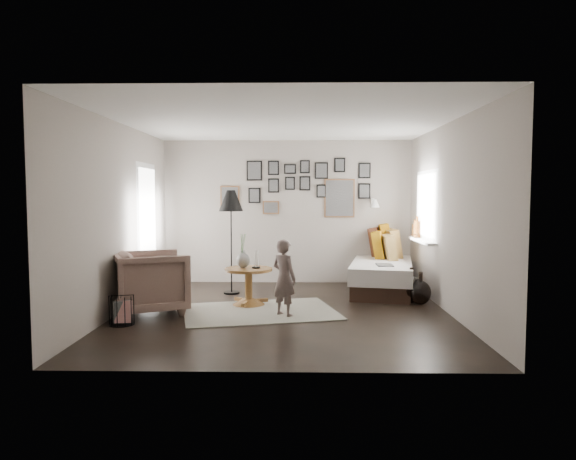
{
  "coord_description": "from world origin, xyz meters",
  "views": [
    {
      "loc": [
        0.2,
        -6.98,
        1.62
      ],
      "look_at": [
        0.05,
        0.5,
        1.1
      ],
      "focal_mm": 32.0,
      "sensor_mm": 36.0,
      "label": 1
    }
  ],
  "objects_px": {
    "vase": "(243,257)",
    "armchair": "(151,282)",
    "magazine_basket": "(122,310)",
    "child": "(284,278)",
    "daybed": "(381,269)",
    "demijohn_small": "(420,292)",
    "floor_lamp": "(231,205)",
    "pedestal_table": "(249,288)",
    "demijohn_large": "(411,289)"
  },
  "relations": [
    {
      "from": "pedestal_table",
      "to": "demijohn_small",
      "type": "bearing_deg",
      "value": 2.09
    },
    {
      "from": "pedestal_table",
      "to": "child",
      "type": "relative_size",
      "value": 0.68
    },
    {
      "from": "armchair",
      "to": "magazine_basket",
      "type": "distance_m",
      "value": 0.7
    },
    {
      "from": "floor_lamp",
      "to": "demijohn_large",
      "type": "distance_m",
      "value": 3.12
    },
    {
      "from": "pedestal_table",
      "to": "child",
      "type": "height_order",
      "value": "child"
    },
    {
      "from": "vase",
      "to": "demijohn_small",
      "type": "relative_size",
      "value": 1.03
    },
    {
      "from": "vase",
      "to": "child",
      "type": "bearing_deg",
      "value": -47.71
    },
    {
      "from": "armchair",
      "to": "floor_lamp",
      "type": "relative_size",
      "value": 0.56
    },
    {
      "from": "pedestal_table",
      "to": "vase",
      "type": "distance_m",
      "value": 0.45
    },
    {
      "from": "daybed",
      "to": "magazine_basket",
      "type": "bearing_deg",
      "value": -134.95
    },
    {
      "from": "pedestal_table",
      "to": "demijohn_large",
      "type": "bearing_deg",
      "value": 5.01
    },
    {
      "from": "magazine_basket",
      "to": "child",
      "type": "xyz_separation_m",
      "value": [
        2.01,
        0.49,
        0.33
      ]
    },
    {
      "from": "vase",
      "to": "child",
      "type": "relative_size",
      "value": 0.48
    },
    {
      "from": "armchair",
      "to": "floor_lamp",
      "type": "xyz_separation_m",
      "value": [
        0.92,
        1.4,
        1.03
      ]
    },
    {
      "from": "vase",
      "to": "child",
      "type": "distance_m",
      "value": 0.94
    },
    {
      "from": "armchair",
      "to": "child",
      "type": "xyz_separation_m",
      "value": [
        1.82,
        -0.14,
        0.09
      ]
    },
    {
      "from": "child",
      "to": "daybed",
      "type": "bearing_deg",
      "value": -88.14
    },
    {
      "from": "armchair",
      "to": "demijohn_small",
      "type": "height_order",
      "value": "armchair"
    },
    {
      "from": "vase",
      "to": "demijohn_large",
      "type": "distance_m",
      "value": 2.55
    },
    {
      "from": "daybed",
      "to": "child",
      "type": "height_order",
      "value": "daybed"
    },
    {
      "from": "magazine_basket",
      "to": "daybed",
      "type": "bearing_deg",
      "value": 34.11
    },
    {
      "from": "vase",
      "to": "daybed",
      "type": "distance_m",
      "value": 2.59
    },
    {
      "from": "vase",
      "to": "daybed",
      "type": "bearing_deg",
      "value": 29.91
    },
    {
      "from": "floor_lamp",
      "to": "armchair",
      "type": "bearing_deg",
      "value": -123.33
    },
    {
      "from": "demijohn_large",
      "to": "demijohn_small",
      "type": "xyz_separation_m",
      "value": [
        0.11,
        -0.12,
        -0.02
      ]
    },
    {
      "from": "vase",
      "to": "demijohn_small",
      "type": "height_order",
      "value": "vase"
    },
    {
      "from": "magazine_basket",
      "to": "vase",
      "type": "bearing_deg",
      "value": 40.01
    },
    {
      "from": "daybed",
      "to": "armchair",
      "type": "distance_m",
      "value": 3.88
    },
    {
      "from": "vase",
      "to": "pedestal_table",
      "type": "bearing_deg",
      "value": -14.04
    },
    {
      "from": "floor_lamp",
      "to": "child",
      "type": "xyz_separation_m",
      "value": [
        0.9,
        -1.54,
        -0.94
      ]
    },
    {
      "from": "child",
      "to": "magazine_basket",
      "type": "bearing_deg",
      "value": 54.87
    },
    {
      "from": "vase",
      "to": "armchair",
      "type": "distance_m",
      "value": 1.35
    },
    {
      "from": "pedestal_table",
      "to": "demijohn_large",
      "type": "distance_m",
      "value": 2.43
    },
    {
      "from": "demijohn_small",
      "to": "floor_lamp",
      "type": "bearing_deg",
      "value": 164.81
    },
    {
      "from": "floor_lamp",
      "to": "vase",
      "type": "bearing_deg",
      "value": -71.64
    },
    {
      "from": "armchair",
      "to": "child",
      "type": "distance_m",
      "value": 1.83
    },
    {
      "from": "daybed",
      "to": "magazine_basket",
      "type": "height_order",
      "value": "daybed"
    },
    {
      "from": "demijohn_large",
      "to": "child",
      "type": "bearing_deg",
      "value": -155.12
    },
    {
      "from": "pedestal_table",
      "to": "armchair",
      "type": "distance_m",
      "value": 1.4
    },
    {
      "from": "magazine_basket",
      "to": "demijohn_small",
      "type": "bearing_deg",
      "value": 17.25
    },
    {
      "from": "demijohn_small",
      "to": "child",
      "type": "bearing_deg",
      "value": -159.29
    },
    {
      "from": "pedestal_table",
      "to": "demijohn_large",
      "type": "relative_size",
      "value": 1.32
    },
    {
      "from": "vase",
      "to": "daybed",
      "type": "height_order",
      "value": "daybed"
    },
    {
      "from": "daybed",
      "to": "armchair",
      "type": "relative_size",
      "value": 2.51
    },
    {
      "from": "magazine_basket",
      "to": "demijohn_small",
      "type": "xyz_separation_m",
      "value": [
        4.0,
        1.24,
        0.0
      ]
    },
    {
      "from": "pedestal_table",
      "to": "floor_lamp",
      "type": "height_order",
      "value": "floor_lamp"
    },
    {
      "from": "pedestal_table",
      "to": "vase",
      "type": "height_order",
      "value": "vase"
    },
    {
      "from": "vase",
      "to": "daybed",
      "type": "relative_size",
      "value": 0.21
    },
    {
      "from": "daybed",
      "to": "armchair",
      "type": "bearing_deg",
      "value": -141.07
    },
    {
      "from": "armchair",
      "to": "magazine_basket",
      "type": "bearing_deg",
      "value": 138.04
    }
  ]
}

